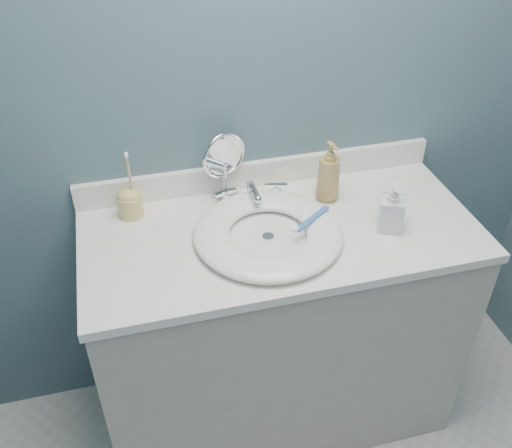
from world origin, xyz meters
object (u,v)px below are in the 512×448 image
object	(u,v)px
soap_bottle_clear	(392,207)
toothbrush_holder	(130,202)
makeup_mirror	(224,163)
soap_bottle_amber	(329,172)

from	to	relation	value
soap_bottle_clear	toothbrush_holder	bearing A→B (deg)	-174.66
soap_bottle_clear	toothbrush_holder	xyz separation A→B (m)	(-0.76, 0.27, -0.03)
makeup_mirror	soap_bottle_clear	bearing A→B (deg)	-55.43
soap_bottle_clear	soap_bottle_amber	bearing A→B (deg)	147.07
soap_bottle_amber	toothbrush_holder	world-z (taller)	toothbrush_holder
makeup_mirror	soap_bottle_clear	world-z (taller)	makeup_mirror
soap_bottle_amber	toothbrush_holder	xyz separation A→B (m)	(-0.63, 0.07, -0.05)
soap_bottle_clear	toothbrush_holder	distance (m)	0.81
soap_bottle_clear	makeup_mirror	bearing A→B (deg)	171.24
makeup_mirror	toothbrush_holder	bearing A→B (deg)	163.55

